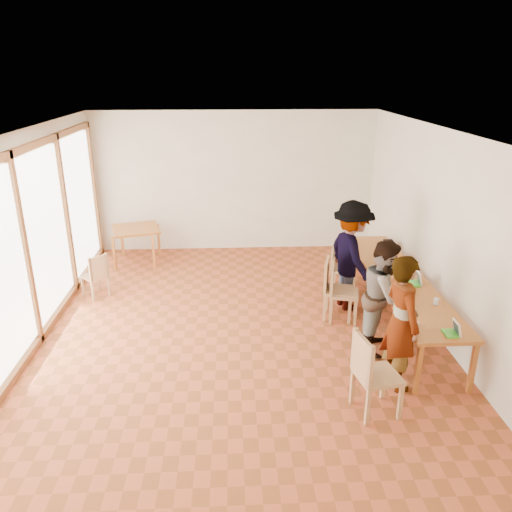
# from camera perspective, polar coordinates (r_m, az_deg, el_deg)

# --- Properties ---
(ground) EXTENTS (8.00, 8.00, 0.00)m
(ground) POSITION_cam_1_polar(r_m,az_deg,el_deg) (7.62, -1.94, -9.18)
(ground) COLOR #AE4D2A
(ground) RESTS_ON ground
(wall_back) EXTENTS (6.00, 0.10, 3.00)m
(wall_back) POSITION_cam_1_polar(r_m,az_deg,el_deg) (10.86, -2.43, 8.44)
(wall_back) COLOR silver
(wall_back) RESTS_ON ground
(wall_front) EXTENTS (6.00, 0.10, 3.00)m
(wall_front) POSITION_cam_1_polar(r_m,az_deg,el_deg) (3.48, -0.96, -20.52)
(wall_front) COLOR silver
(wall_front) RESTS_ON ground
(wall_right) EXTENTS (0.10, 8.00, 3.00)m
(wall_right) POSITION_cam_1_polar(r_m,az_deg,el_deg) (7.65, 21.01, 1.81)
(wall_right) COLOR silver
(wall_right) RESTS_ON ground
(window_wall) EXTENTS (0.10, 8.00, 3.00)m
(window_wall) POSITION_cam_1_polar(r_m,az_deg,el_deg) (7.57, -25.10, 1.03)
(window_wall) COLOR white
(window_wall) RESTS_ON ground
(ceiling) EXTENTS (6.00, 8.00, 0.04)m
(ceiling) POSITION_cam_1_polar(r_m,az_deg,el_deg) (6.66, -2.26, 13.99)
(ceiling) COLOR white
(ceiling) RESTS_ON wall_back
(communal_table) EXTENTS (0.80, 4.00, 0.75)m
(communal_table) POSITION_cam_1_polar(r_m,az_deg,el_deg) (8.10, 15.93, -2.60)
(communal_table) COLOR #BF622A
(communal_table) RESTS_ON ground
(side_table) EXTENTS (0.90, 0.90, 0.75)m
(side_table) POSITION_cam_1_polar(r_m,az_deg,el_deg) (10.49, -13.55, 2.73)
(side_table) COLOR #BF622A
(side_table) RESTS_ON ground
(chair_near) EXTENTS (0.56, 0.56, 0.54)m
(chair_near) POSITION_cam_1_polar(r_m,az_deg,el_deg) (5.93, 12.88, -12.23)
(chair_near) COLOR tan
(chair_near) RESTS_ON ground
(chair_mid) EXTENTS (0.56, 0.56, 0.52)m
(chair_mid) POSITION_cam_1_polar(r_m,az_deg,el_deg) (8.04, 8.73, -2.98)
(chair_mid) COLOR tan
(chair_mid) RESTS_ON ground
(chair_far) EXTENTS (0.54, 0.54, 0.51)m
(chair_far) POSITION_cam_1_polar(r_m,az_deg,el_deg) (7.98, 9.36, -3.35)
(chair_far) COLOR tan
(chair_far) RESTS_ON ground
(chair_empty) EXTENTS (0.54, 0.54, 0.49)m
(chair_empty) POSITION_cam_1_polar(r_m,az_deg,el_deg) (8.99, 9.42, -0.71)
(chair_empty) COLOR tan
(chair_empty) RESTS_ON ground
(chair_spare) EXTENTS (0.53, 0.53, 0.43)m
(chair_spare) POSITION_cam_1_polar(r_m,az_deg,el_deg) (9.08, -17.74, -1.69)
(chair_spare) COLOR tan
(chair_spare) RESTS_ON ground
(person_near) EXTENTS (0.54, 0.71, 1.75)m
(person_near) POSITION_cam_1_polar(r_m,az_deg,el_deg) (6.41, 16.25, -7.30)
(person_near) COLOR gray
(person_near) RESTS_ON ground
(person_mid) EXTENTS (0.89, 0.97, 1.63)m
(person_mid) POSITION_cam_1_polar(r_m,az_deg,el_deg) (7.20, 14.44, -4.47)
(person_mid) COLOR gray
(person_mid) RESTS_ON ground
(person_far) EXTENTS (0.94, 1.31, 1.84)m
(person_far) POSITION_cam_1_polar(r_m,az_deg,el_deg) (8.30, 10.86, 0.02)
(person_far) COLOR gray
(person_far) RESTS_ON ground
(laptop_near) EXTENTS (0.18, 0.21, 0.18)m
(laptop_near) POSITION_cam_1_polar(r_m,az_deg,el_deg) (6.59, 21.62, -7.93)
(laptop_near) COLOR green
(laptop_near) RESTS_ON communal_table
(laptop_mid) EXTENTS (0.24, 0.27, 0.21)m
(laptop_mid) POSITION_cam_1_polar(r_m,az_deg,el_deg) (7.87, 17.79, -2.69)
(laptop_mid) COLOR green
(laptop_mid) RESTS_ON communal_table
(laptop_far) EXTENTS (0.19, 0.22, 0.18)m
(laptop_far) POSITION_cam_1_polar(r_m,az_deg,el_deg) (8.83, 14.41, 0.17)
(laptop_far) COLOR green
(laptop_far) RESTS_ON communal_table
(yellow_mug) EXTENTS (0.16, 0.16, 0.11)m
(yellow_mug) POSITION_cam_1_polar(r_m,az_deg,el_deg) (8.39, 15.59, -1.01)
(yellow_mug) COLOR yellow
(yellow_mug) RESTS_ON communal_table
(green_bottle) EXTENTS (0.07, 0.07, 0.28)m
(green_bottle) POSITION_cam_1_polar(r_m,az_deg,el_deg) (8.48, 14.05, -0.01)
(green_bottle) COLOR #18642C
(green_bottle) RESTS_ON communal_table
(clear_glass) EXTENTS (0.07, 0.07, 0.09)m
(clear_glass) POSITION_cam_1_polar(r_m,az_deg,el_deg) (7.30, 19.90, -4.91)
(clear_glass) COLOR silver
(clear_glass) RESTS_ON communal_table
(condiment_cup) EXTENTS (0.08, 0.08, 0.06)m
(condiment_cup) POSITION_cam_1_polar(r_m,az_deg,el_deg) (6.63, 17.76, -7.44)
(condiment_cup) COLOR white
(condiment_cup) RESTS_ON communal_table
(pink_phone) EXTENTS (0.05, 0.10, 0.01)m
(pink_phone) POSITION_cam_1_polar(r_m,az_deg,el_deg) (8.48, 13.71, -0.94)
(pink_phone) COLOR #C53F5A
(pink_phone) RESTS_ON communal_table
(black_pouch) EXTENTS (0.16, 0.26, 0.09)m
(black_pouch) POSITION_cam_1_polar(r_m,az_deg,el_deg) (9.43, 14.99, 1.38)
(black_pouch) COLOR black
(black_pouch) RESTS_ON communal_table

